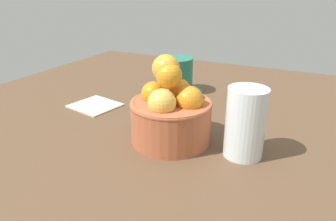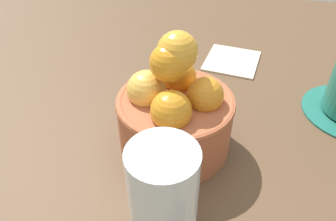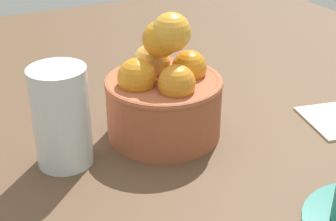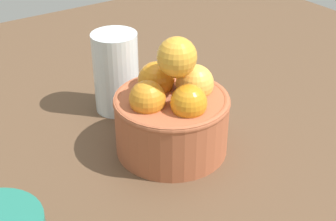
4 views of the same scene
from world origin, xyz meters
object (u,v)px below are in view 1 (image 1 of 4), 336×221
Objects in this scene: terracotta_bowl at (171,112)px; folded_napkin at (95,105)px; water_glass at (245,123)px; coffee_cup at (176,77)px.

terracotta_bowl reaches higher than folded_napkin.
water_glass is (12.71, 0.75, 0.23)cm from terracotta_bowl.
terracotta_bowl is 1.56× the size of folded_napkin.
water_glass reaches higher than coffee_cup.
coffee_cup is 1.40× the size of folded_napkin.
water_glass is (23.22, -23.88, 1.71)cm from coffee_cup.
terracotta_bowl is 12.73cm from water_glass.
folded_napkin is at bearing 162.28° from terracotta_bowl.
folded_napkin is at bearing 169.58° from water_glass.
coffee_cup is 21.58cm from folded_napkin.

